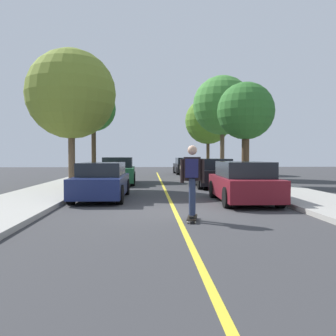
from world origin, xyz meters
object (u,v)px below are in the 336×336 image
object	(u,v)px
parked_car_left_nearest	(102,181)
parked_car_right_farthest	(186,166)
street_tree_left_nearest	(71,94)
skateboard	(192,217)
parked_car_right_far	(196,169)
street_tree_right_near	(222,106)
skateboarder	(192,176)
parked_car_right_nearest	(243,183)
street_tree_right_far	(208,121)
parked_car_left_near	(118,171)
fire_hydrant	(260,182)
street_tree_right_nearest	(246,112)
street_tree_left_near	(93,109)
parked_car_right_near	(211,173)

from	to	relation	value
parked_car_left_nearest	parked_car_right_farthest	world-z (taller)	parked_car_right_farthest
street_tree_left_nearest	skateboard	size ratio (longest dim) A/B	7.36
parked_car_right_far	street_tree_left_nearest	world-z (taller)	street_tree_left_nearest
parked_car_right_far	street_tree_left_nearest	size ratio (longest dim) A/B	0.73
street_tree_right_near	street_tree_left_nearest	bearing A→B (deg)	-138.37
skateboarder	parked_car_right_far	bearing A→B (deg)	82.13
parked_car_right_nearest	street_tree_right_far	size ratio (longest dim) A/B	0.64
parked_car_left_nearest	parked_car_left_near	world-z (taller)	parked_car_left_near
street_tree_right_near	skateboarder	bearing A→B (deg)	-104.09
fire_hydrant	skateboarder	size ratio (longest dim) A/B	0.40
parked_car_left_near	fire_hydrant	xyz separation A→B (m)	(6.42, -5.34, -0.24)
street_tree_left_nearest	street_tree_right_nearest	size ratio (longest dim) A/B	1.20
parked_car_right_farthest	street_tree_right_nearest	world-z (taller)	street_tree_right_nearest
parked_car_right_far	parked_car_left_nearest	bearing A→B (deg)	-114.09
street_tree_right_near	skateboarder	size ratio (longest dim) A/B	4.02
street_tree_left_near	skateboarder	xyz separation A→B (m)	(4.64, -15.09, -3.50)
parked_car_right_near	skateboarder	world-z (taller)	skateboarder
parked_car_right_farthest	skateboard	distance (m)	22.28
parked_car_left_near	skateboarder	xyz separation A→B (m)	(2.76, -11.65, 0.37)
street_tree_left_near	skateboarder	bearing A→B (deg)	-72.91
street_tree_right_far	skateboard	bearing A→B (deg)	-100.34
street_tree_right_nearest	street_tree_left_nearest	bearing A→B (deg)	-168.84
street_tree_left_near	street_tree_right_nearest	size ratio (longest dim) A/B	1.12
parked_car_left_nearest	street_tree_left_nearest	world-z (taller)	street_tree_left_nearest
parked_car_right_farthest	street_tree_right_nearest	bearing A→B (deg)	-81.18
parked_car_right_near	fire_hydrant	distance (m)	3.70
street_tree_right_near	fire_hydrant	bearing A→B (deg)	-92.22
fire_hydrant	skateboarder	bearing A→B (deg)	-120.11
parked_car_right_far	street_tree_left_near	size ratio (longest dim) A/B	0.78
fire_hydrant	street_tree_right_near	bearing A→B (deg)	87.78
parked_car_left_nearest	street_tree_right_nearest	xyz separation A→B (m)	(6.80, 5.49, 3.24)
fire_hydrant	skateboard	bearing A→B (deg)	-120.21
street_tree_right_near	parked_car_right_farthest	bearing A→B (deg)	107.10
parked_car_right_near	parked_car_right_far	distance (m)	5.92
parked_car_left_nearest	fire_hydrant	size ratio (longest dim) A/B	6.02
parked_car_left_near	parked_car_right_far	bearing A→B (deg)	38.77
parked_car_right_far	street_tree_left_nearest	distance (m)	10.60
parked_car_right_near	skateboarder	size ratio (longest dim) A/B	2.66
parked_car_right_near	skateboard	xyz separation A→B (m)	(-2.15, -9.65, -0.62)
street_tree_right_near	skateboarder	xyz separation A→B (m)	(-4.04, -16.09, -3.95)
parked_car_left_near	skateboard	bearing A→B (deg)	-76.59
parked_car_right_nearest	skateboarder	distance (m)	4.06
street_tree_right_nearest	skateboard	bearing A→B (deg)	-111.85
parked_car_right_far	street_tree_left_near	bearing A→B (deg)	-175.74
skateboard	parked_car_right_farthest	bearing A→B (deg)	84.46
street_tree_left_near	street_tree_right_far	bearing A→B (deg)	39.02
street_tree_right_near	fire_hydrant	xyz separation A→B (m)	(-0.38, -9.79, -4.56)
skateboarder	skateboard	bearing A→B (deg)	80.06
parked_car_right_nearest	street_tree_right_nearest	world-z (taller)	street_tree_right_nearest
parked_car_right_nearest	parked_car_left_nearest	bearing A→B (deg)	166.40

